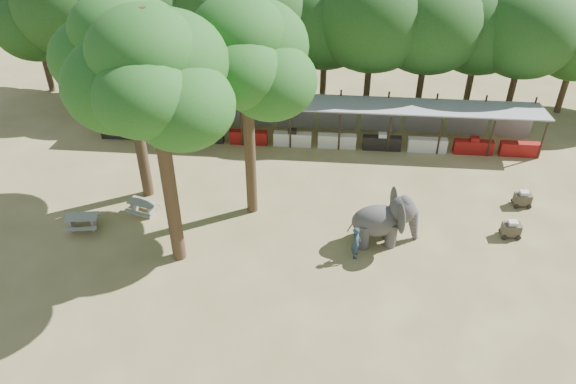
# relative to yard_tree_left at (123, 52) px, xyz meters

# --- Properties ---
(ground) EXTENTS (100.00, 100.00, 0.00)m
(ground) POSITION_rel_yard_tree_left_xyz_m (9.13, -7.19, -8.20)
(ground) COLOR olive
(ground) RESTS_ON ground
(vendor_stalls) EXTENTS (28.00, 2.99, 2.80)m
(vendor_stalls) POSITION_rel_yard_tree_left_xyz_m (9.13, 6.65, -7.02)
(vendor_stalls) COLOR gray
(vendor_stalls) RESTS_ON ground
(yard_tree_left) EXTENTS (7.10, 6.90, 11.02)m
(yard_tree_left) POSITION_rel_yard_tree_left_xyz_m (0.00, 0.00, 0.00)
(yard_tree_left) COLOR #332316
(yard_tree_left) RESTS_ON ground
(yard_tree_center) EXTENTS (7.10, 6.90, 12.04)m
(yard_tree_center) POSITION_rel_yard_tree_left_xyz_m (3.00, -5.00, 1.01)
(yard_tree_center) COLOR #332316
(yard_tree_center) RESTS_ON ground
(yard_tree_back) EXTENTS (7.10, 6.90, 11.36)m
(yard_tree_back) POSITION_rel_yard_tree_left_xyz_m (6.00, -1.00, 0.34)
(yard_tree_back) COLOR #332316
(yard_tree_back) RESTS_ON ground
(backdrop_trees) EXTENTS (46.46, 5.95, 8.33)m
(backdrop_trees) POSITION_rel_yard_tree_left_xyz_m (9.13, 11.81, -2.69)
(backdrop_trees) COLOR #332316
(backdrop_trees) RESTS_ON ground
(elephant) EXTENTS (3.58, 2.68, 2.68)m
(elephant) POSITION_rel_yard_tree_left_xyz_m (12.98, -3.16, -6.86)
(elephant) COLOR #3D3A3A
(elephant) RESTS_ON ground
(handler) EXTENTS (0.44, 0.64, 1.75)m
(handler) POSITION_rel_yard_tree_left_xyz_m (11.58, -4.45, -7.33)
(handler) COLOR #26384C
(handler) RESTS_ON ground
(picnic_table_near) EXTENTS (1.82, 1.69, 0.81)m
(picnic_table_near) POSITION_rel_yard_tree_left_xyz_m (-2.28, -3.53, -7.67)
(picnic_table_near) COLOR gray
(picnic_table_near) RESTS_ON ground
(picnic_table_far) EXTENTS (1.87, 1.77, 0.77)m
(picnic_table_far) POSITION_rel_yard_tree_left_xyz_m (0.44, -2.03, -7.70)
(picnic_table_far) COLOR gray
(picnic_table_far) RESTS_ON ground
(cart_front) EXTENTS (1.01, 0.69, 0.95)m
(cart_front) POSITION_rel_yard_tree_left_xyz_m (19.38, -2.26, -7.73)
(cart_front) COLOR #3A3026
(cart_front) RESTS_ON ground
(cart_back) EXTENTS (0.98, 0.67, 0.93)m
(cart_back) POSITION_rel_yard_tree_left_xyz_m (20.61, 0.44, -7.74)
(cart_back) COLOR #3A3026
(cart_back) RESTS_ON ground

